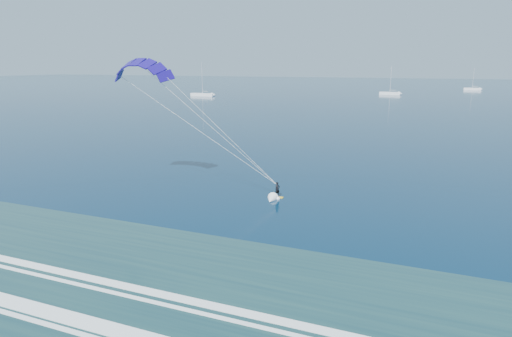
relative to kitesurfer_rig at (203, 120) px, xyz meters
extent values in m
cube|color=#1E423F|center=(6.20, -21.45, -7.60)|extent=(600.00, 22.00, 0.03)
cube|color=white|center=(6.20, -23.95, -7.58)|extent=(600.00, 1.10, 0.07)
cube|color=white|center=(6.20, -19.95, -7.58)|extent=(600.00, 0.70, 0.07)
cube|color=yellow|center=(7.57, 1.35, -7.58)|extent=(1.23, 0.40, 0.07)
imported|color=black|center=(7.57, 1.35, -6.79)|extent=(0.61, 0.66, 1.52)
cone|color=white|center=(7.42, 0.05, -7.54)|extent=(1.31, 1.74, 1.10)
cube|color=white|center=(-72.48, 129.16, -7.02)|extent=(10.34, 2.40, 1.20)
cylinder|color=silver|center=(-72.48, 129.16, -0.10)|extent=(0.18, 0.18, 12.64)
cylinder|color=silver|center=(-71.28, 129.16, -5.62)|extent=(2.60, 0.12, 0.12)
cube|color=white|center=(-1.14, 168.60, -7.02)|extent=(8.81, 2.40, 1.20)
cylinder|color=silver|center=(-1.14, 168.60, -0.91)|extent=(0.18, 0.18, 11.01)
cylinder|color=silver|center=(0.06, 168.60, -5.62)|extent=(2.60, 0.12, 0.12)
cube|color=white|center=(33.61, 221.67, -7.02)|extent=(8.13, 2.40, 1.20)
cylinder|color=silver|center=(33.61, 221.67, -1.45)|extent=(0.18, 0.18, 9.94)
cylinder|color=silver|center=(34.81, 221.67, -5.62)|extent=(2.60, 0.12, 0.12)
camera|label=1|loc=(22.59, -40.10, 5.46)|focal=32.00mm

